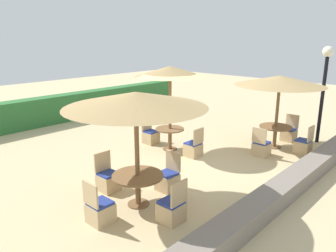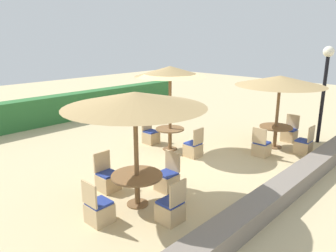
# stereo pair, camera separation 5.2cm
# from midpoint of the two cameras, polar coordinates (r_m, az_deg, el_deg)

# --- Properties ---
(ground_plane) EXTENTS (40.00, 40.00, 0.00)m
(ground_plane) POSITION_cam_midpoint_polar(r_m,az_deg,el_deg) (10.19, 2.62, -5.50)
(ground_plane) COLOR #C6B284
(hedge_row) EXTENTS (13.00, 0.70, 1.17)m
(hedge_row) POSITION_cam_midpoint_polar(r_m,az_deg,el_deg) (15.19, -17.32, 3.10)
(hedge_row) COLOR #2D6B33
(hedge_row) RESTS_ON ground_plane
(stone_border) EXTENTS (10.00, 0.56, 0.43)m
(stone_border) POSITION_cam_midpoint_polar(r_m,az_deg,el_deg) (8.47, 20.70, -9.44)
(stone_border) COLOR slate
(stone_border) RESTS_ON ground_plane
(lamp_post) EXTENTS (0.36, 0.36, 3.32)m
(lamp_post) POSITION_cam_midpoint_polar(r_m,az_deg,el_deg) (12.32, 25.87, 7.91)
(lamp_post) COLOR black
(lamp_post) RESTS_ON ground_plane
(parasol_center) EXTENTS (2.23, 2.23, 2.73)m
(parasol_center) POSITION_cam_midpoint_polar(r_m,az_deg,el_deg) (10.33, 0.51, 9.41)
(parasol_center) COLOR brown
(parasol_center) RESTS_ON ground_plane
(round_table_center) EXTENTS (0.93, 0.93, 0.72)m
(round_table_center) POSITION_cam_midpoint_polar(r_m,az_deg,el_deg) (10.73, 0.49, -1.34)
(round_table_center) COLOR brown
(round_table_center) RESTS_ON ground_plane
(patio_chair_center_north) EXTENTS (0.46, 0.46, 0.93)m
(patio_chair_center_north) POSITION_cam_midpoint_polar(r_m,az_deg,el_deg) (11.46, -2.90, -1.73)
(patio_chair_center_north) COLOR tan
(patio_chair_center_north) RESTS_ON ground_plane
(patio_chair_center_south) EXTENTS (0.46, 0.46, 0.93)m
(patio_chair_center_south) POSITION_cam_midpoint_polar(r_m,az_deg,el_deg) (10.22, 4.58, -3.91)
(patio_chair_center_south) COLOR tan
(patio_chair_center_south) RESTS_ON ground_plane
(parasol_front_left) EXTENTS (2.99, 2.99, 2.54)m
(parasol_front_left) POSITION_cam_midpoint_polar(r_m,az_deg,el_deg) (6.73, -5.58, 4.54)
(parasol_front_left) COLOR brown
(parasol_front_left) RESTS_ON ground_plane
(round_table_front_left) EXTENTS (1.13, 1.13, 0.71)m
(round_table_front_left) POSITION_cam_midpoint_polar(r_m,az_deg,el_deg) (7.29, -5.21, -9.48)
(round_table_front_left) COLOR brown
(round_table_front_left) RESTS_ON ground_plane
(patio_chair_front_left_north) EXTENTS (0.46, 0.46, 0.93)m
(patio_chair_front_left_north) POSITION_cam_midpoint_polar(r_m,az_deg,el_deg) (8.18, -10.29, -9.18)
(patio_chair_front_left_north) COLOR tan
(patio_chair_front_left_north) RESTS_ON ground_plane
(patio_chair_front_left_south) EXTENTS (0.46, 0.46, 0.93)m
(patio_chair_front_left_south) POSITION_cam_midpoint_polar(r_m,az_deg,el_deg) (6.78, 0.70, -14.35)
(patio_chair_front_left_south) COLOR tan
(patio_chair_front_left_south) RESTS_ON ground_plane
(patio_chair_front_left_east) EXTENTS (0.46, 0.46, 0.93)m
(patio_chair_front_left_east) POSITION_cam_midpoint_polar(r_m,az_deg,el_deg) (8.06, 0.06, -9.31)
(patio_chair_front_left_east) COLOR tan
(patio_chair_front_left_east) RESTS_ON ground_plane
(patio_chair_front_left_west) EXTENTS (0.46, 0.46, 0.93)m
(patio_chair_front_left_west) POSITION_cam_midpoint_polar(r_m,az_deg,el_deg) (6.89, -11.76, -14.20)
(patio_chair_front_left_west) COLOR tan
(patio_chair_front_left_west) RESTS_ON ground_plane
(parasol_front_right) EXTENTS (2.86, 2.86, 2.42)m
(parasol_front_right) POSITION_cam_midpoint_polar(r_m,az_deg,el_deg) (11.18, 19.08, 7.44)
(parasol_front_right) COLOR brown
(parasol_front_right) RESTS_ON ground_plane
(round_table_front_right) EXTENTS (1.07, 1.07, 0.73)m
(round_table_front_right) POSITION_cam_midpoint_polar(r_m,az_deg,el_deg) (11.50, 18.37, -0.80)
(round_table_front_right) COLOR brown
(round_table_front_right) RESTS_ON ground_plane
(patio_chair_front_right_east) EXTENTS (0.46, 0.46, 0.93)m
(patio_chair_front_right_east) POSITION_cam_midpoint_polar(r_m,az_deg,el_deg) (12.48, 20.50, -1.28)
(patio_chair_front_right_east) COLOR tan
(patio_chair_front_right_east) RESTS_ON ground_plane
(patio_chair_front_right_south) EXTENTS (0.46, 0.46, 0.93)m
(patio_chair_front_right_south) POSITION_cam_midpoint_polar(r_m,az_deg,el_deg) (11.31, 22.67, -3.17)
(patio_chair_front_right_south) COLOR tan
(patio_chair_front_right_south) RESTS_ON ground_plane
(patio_chair_front_right_west) EXTENTS (0.46, 0.46, 0.93)m
(patio_chair_front_right_west) POSITION_cam_midpoint_polar(r_m,az_deg,el_deg) (10.67, 16.07, -3.64)
(patio_chair_front_right_west) COLOR tan
(patio_chair_front_right_west) RESTS_ON ground_plane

